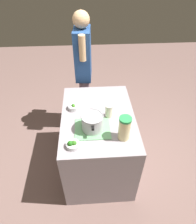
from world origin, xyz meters
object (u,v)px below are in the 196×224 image
lemonade_pitcher (124,128)px  cooking_pot (92,122)px  mason_jar (109,111)px  broccoli_bowl_front (73,144)px  person_cook (84,71)px  broccoli_bowl_center (74,107)px

lemonade_pitcher → cooking_pot: bearing=65.5°
cooking_pot → mason_jar: 0.25m
broccoli_bowl_front → person_cook: person_cook is taller
broccoli_bowl_front → broccoli_bowl_center: bearing=0.4°
lemonade_pitcher → person_cook: person_cook is taller
person_cook → lemonade_pitcher: bearing=-162.6°
mason_jar → broccoli_bowl_center: mason_jar is taller
lemonade_pitcher → broccoli_bowl_center: 0.67m
mason_jar → broccoli_bowl_front: mason_jar is taller
mason_jar → person_cook: 0.88m
broccoli_bowl_front → person_cook: 1.24m
lemonade_pitcher → broccoli_bowl_front: size_ratio=2.03×
cooking_pot → person_cook: person_cook is taller
broccoli_bowl_center → lemonade_pitcher: bearing=-133.6°
cooking_pot → person_cook: 1.02m
broccoli_bowl_front → cooking_pot: bearing=-41.8°
mason_jar → broccoli_bowl_front: bearing=136.4°
cooking_pot → broccoli_bowl_center: 0.38m
mason_jar → broccoli_bowl_center: (0.15, 0.37, -0.05)m
cooking_pot → lemonade_pitcher: 0.32m
lemonade_pitcher → broccoli_bowl_front: 0.49m
broccoli_bowl_center → person_cook: person_cook is taller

